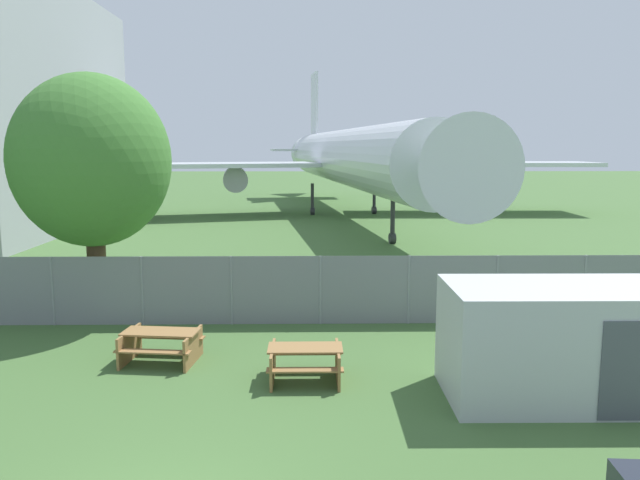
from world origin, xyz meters
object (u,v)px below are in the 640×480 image
object	(u,v)px
picnic_bench_open_grass	(161,343)
tree_near_hangar	(91,161)
picnic_bench_near_cabin	(305,360)
airplane	(347,158)
portable_cabin	(560,342)

from	to	relation	value
picnic_bench_open_grass	tree_near_hangar	world-z (taller)	tree_near_hangar
picnic_bench_near_cabin	picnic_bench_open_grass	world-z (taller)	same
airplane	tree_near_hangar	xyz separation A→B (m)	(-9.06, -26.94, 0.39)
portable_cabin	tree_near_hangar	xyz separation A→B (m)	(-11.41, 6.24, 3.49)
portable_cabin	picnic_bench_near_cabin	world-z (taller)	portable_cabin
portable_cabin	picnic_bench_open_grass	size ratio (longest dim) A/B	2.40
tree_near_hangar	picnic_bench_near_cabin	bearing A→B (deg)	-40.08
airplane	portable_cabin	world-z (taller)	airplane
picnic_bench_near_cabin	tree_near_hangar	size ratio (longest dim) A/B	0.23
airplane	picnic_bench_near_cabin	size ratio (longest dim) A/B	29.13
picnic_bench_near_cabin	tree_near_hangar	xyz separation A→B (m)	(-6.23, 5.25, 4.18)
portable_cabin	tree_near_hangar	bearing A→B (deg)	151.75
portable_cabin	tree_near_hangar	world-z (taller)	tree_near_hangar
picnic_bench_open_grass	tree_near_hangar	bearing A→B (deg)	124.93
portable_cabin	picnic_bench_open_grass	distance (m)	8.92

